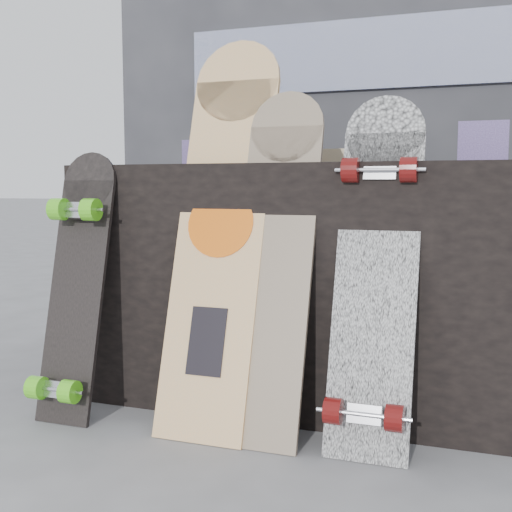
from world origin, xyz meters
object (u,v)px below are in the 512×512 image
at_px(longboard_celtic, 276,251).
at_px(longboard_geisha, 222,218).
at_px(vendor_table, 320,284).
at_px(longboard_cascadia, 376,266).
at_px(skateboard_dark, 75,283).

bearing_deg(longboard_celtic, longboard_geisha, 171.33).
distance_m(vendor_table, longboard_geisha, 0.45).
xyz_separation_m(vendor_table, longboard_celtic, (-0.06, -0.32, 0.14)).
bearing_deg(vendor_table, longboard_celtic, -99.79).
xyz_separation_m(vendor_table, longboard_cascadia, (0.24, -0.33, 0.11)).
distance_m(longboard_cascadia, skateboard_dark, 0.94).
relative_size(longboard_geisha, skateboard_dark, 1.42).
relative_size(vendor_table, longboard_cascadia, 1.61).
relative_size(vendor_table, skateboard_dark, 1.90).
xyz_separation_m(vendor_table, skateboard_dark, (-0.69, -0.41, 0.03)).
distance_m(longboard_celtic, skateboard_dark, 0.65).
xyz_separation_m(longboard_celtic, longboard_cascadia, (0.30, -0.01, -0.03)).
relative_size(longboard_geisha, longboard_cascadia, 1.20).
xyz_separation_m(longboard_geisha, longboard_celtic, (0.18, -0.03, -0.09)).
bearing_deg(longboard_celtic, skateboard_dark, -171.98).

